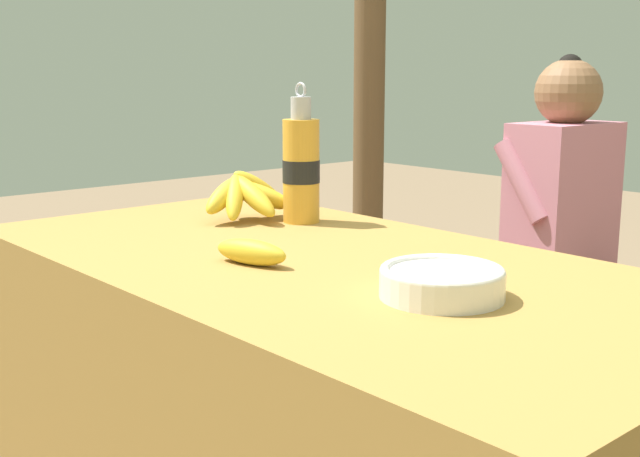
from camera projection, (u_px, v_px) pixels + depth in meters
The scene contains 8 objects.
market_counter at pixel (320, 454), 1.51m from camera, with size 1.43×0.73×0.76m.
banana_bunch_ripe at pixel (246, 194), 1.79m from camera, with size 0.17×0.25×0.12m.
serving_bowl at pixel (442, 281), 1.18m from camera, with size 0.19×0.19×0.05m.
water_bottle at pixel (301, 168), 1.76m from camera, with size 0.08×0.08×0.31m.
loose_banana_front at pixel (251, 252), 1.39m from camera, with size 0.15×0.08×0.04m.
wooden_bench at pixel (608, 317), 2.42m from camera, with size 1.43×0.32×0.43m.
seated_vendor at pixel (549, 211), 2.49m from camera, with size 0.41×0.39×1.14m.
support_post_near at pixel (370, 11), 3.35m from camera, with size 0.13×0.13×2.66m.
Camera 1 is at (1.05, -0.93, 1.09)m, focal length 45.00 mm.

